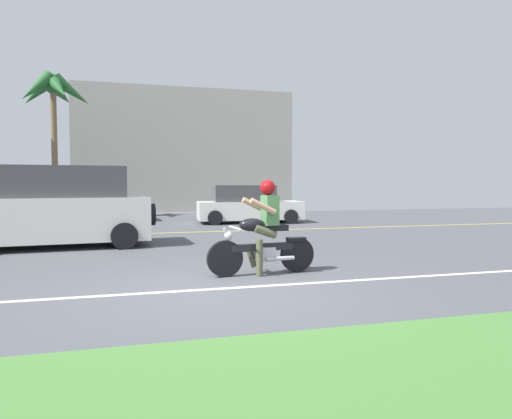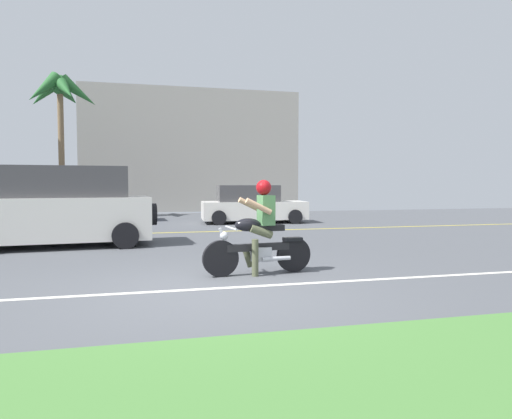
% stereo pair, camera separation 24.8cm
% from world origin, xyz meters
% --- Properties ---
extents(ground, '(56.00, 30.00, 0.04)m').
position_xyz_m(ground, '(0.00, 3.00, -0.02)').
color(ground, '#4C4F54').
extents(lane_line_near, '(50.40, 0.12, 0.01)m').
position_xyz_m(lane_line_near, '(0.00, 0.10, 0.00)').
color(lane_line_near, silver).
rests_on(lane_line_near, ground).
extents(lane_line_far, '(50.40, 0.12, 0.01)m').
position_xyz_m(lane_line_far, '(0.00, 8.19, 0.00)').
color(lane_line_far, yellow).
rests_on(lane_line_far, ground).
extents(motorcyclist, '(1.96, 0.64, 1.64)m').
position_xyz_m(motorcyclist, '(0.90, 1.00, 0.69)').
color(motorcyclist, black).
rests_on(motorcyclist, ground).
extents(suv_nearby, '(4.84, 2.40, 2.00)m').
position_xyz_m(suv_nearby, '(-3.13, 5.63, 0.97)').
color(suv_nearby, white).
rests_on(suv_nearby, ground).
extents(parked_car_1, '(3.94, 2.16, 1.59)m').
position_xyz_m(parked_car_1, '(-2.81, 13.46, 0.74)').
color(parked_car_1, navy).
rests_on(parked_car_1, ground).
extents(parked_car_2, '(4.23, 2.00, 1.51)m').
position_xyz_m(parked_car_2, '(3.22, 11.19, 0.71)').
color(parked_car_2, white).
rests_on(parked_car_2, ground).
extents(palm_tree_0, '(3.31, 3.43, 6.50)m').
position_xyz_m(palm_tree_0, '(-4.55, 15.60, 5.44)').
color(palm_tree_0, brown).
rests_on(palm_tree_0, ground).
extents(motorcyclist_distant, '(1.62, 0.53, 1.35)m').
position_xyz_m(motorcyclist_distant, '(-4.10, 7.66, 0.57)').
color(motorcyclist_distant, black).
rests_on(motorcyclist_distant, ground).
extents(building_far, '(12.22, 4.00, 6.90)m').
position_xyz_m(building_far, '(1.79, 21.00, 3.45)').
color(building_far, '#A8A399').
rests_on(building_far, ground).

